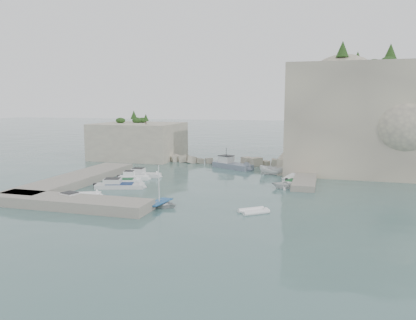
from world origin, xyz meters
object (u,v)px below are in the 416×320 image
(motorboat_a, at_px, (143,177))
(work_boat, at_px, (233,168))
(tender_east_c, at_px, (291,180))
(motorboat_e, at_px, (84,198))
(tender_east_a, at_px, (283,188))
(motorboat_f, at_px, (75,205))
(tender_east_b, at_px, (292,184))
(motorboat_c, at_px, (125,183))
(rowboat, at_px, (159,206))
(inflatable_dinghy, at_px, (254,213))
(tender_east_d, at_px, (274,175))
(motorboat_d, at_px, (120,188))
(motorboat_b, at_px, (134,180))

(motorboat_a, xyz_separation_m, work_boat, (11.27, 11.45, 0.00))
(tender_east_c, bearing_deg, motorboat_e, 138.73)
(tender_east_a, bearing_deg, motorboat_f, 119.20)
(tender_east_b, xyz_separation_m, tender_east_c, (-0.40, 2.95, 0.00))
(motorboat_c, relative_size, tender_east_a, 1.60)
(tender_east_b, relative_size, work_boat, 0.49)
(rowboat, relative_size, tender_east_b, 1.03)
(motorboat_f, bearing_deg, inflatable_dinghy, 25.18)
(motorboat_f, relative_size, rowboat, 1.42)
(tender_east_a, bearing_deg, rowboat, 131.40)
(tender_east_b, height_order, tender_east_c, same)
(tender_east_c, bearing_deg, motorboat_f, 144.66)
(motorboat_a, xyz_separation_m, tender_east_d, (18.85, 7.10, 0.00))
(motorboat_e, xyz_separation_m, motorboat_f, (0.95, -3.23, 0.00))
(motorboat_d, distance_m, motorboat_f, 9.32)
(tender_east_c, bearing_deg, motorboat_a, 109.36)
(motorboat_b, distance_m, motorboat_f, 15.12)
(motorboat_b, height_order, motorboat_e, motorboat_b)
(inflatable_dinghy, height_order, tender_east_d, tender_east_d)
(motorboat_b, height_order, rowboat, motorboat_b)
(tender_east_c, bearing_deg, inflatable_dinghy, -176.09)
(motorboat_d, bearing_deg, tender_east_a, -1.29)
(motorboat_c, relative_size, tender_east_c, 1.06)
(motorboat_d, distance_m, tender_east_c, 24.21)
(motorboat_a, distance_m, motorboat_f, 17.67)
(motorboat_c, height_order, tender_east_c, same)
(inflatable_dinghy, bearing_deg, tender_east_d, 53.47)
(inflatable_dinghy, bearing_deg, motorboat_d, 121.44)
(motorboat_a, bearing_deg, motorboat_c, -97.68)
(tender_east_b, bearing_deg, tender_east_d, 47.10)
(motorboat_c, relative_size, motorboat_f, 0.82)
(motorboat_c, xyz_separation_m, motorboat_d, (0.97, -3.13, 0.00))
(work_boat, bearing_deg, tender_east_c, -8.36)
(motorboat_c, xyz_separation_m, tender_east_a, (21.66, 2.66, 0.00))
(tender_east_a, height_order, tender_east_d, tender_east_d)
(motorboat_e, bearing_deg, tender_east_a, 4.96)
(motorboat_b, relative_size, rowboat, 1.14)
(inflatable_dinghy, bearing_deg, motorboat_f, 148.40)
(motorboat_d, relative_size, tender_east_d, 1.51)
(motorboat_a, height_order, motorboat_f, same)
(motorboat_a, xyz_separation_m, tender_east_a, (21.26, -2.56, 0.00))
(motorboat_b, xyz_separation_m, tender_east_a, (21.58, -0.02, 0.00))
(inflatable_dinghy, relative_size, tender_east_c, 0.70)
(motorboat_f, height_order, work_boat, work_boat)
(motorboat_a, xyz_separation_m, tender_east_c, (21.73, 3.39, 0.00))
(motorboat_f, bearing_deg, motorboat_d, 105.25)
(motorboat_c, xyz_separation_m, motorboat_e, (-0.49, -9.21, 0.00))
(motorboat_c, height_order, tender_east_a, tender_east_a)
(motorboat_e, bearing_deg, inflatable_dinghy, -25.77)
(motorboat_a, height_order, motorboat_c, motorboat_a)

